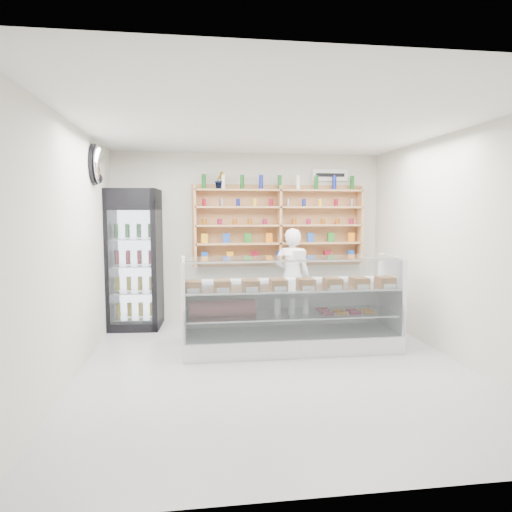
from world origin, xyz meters
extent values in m
plane|color=#A0A0A4|center=(0.00, 0.00, 0.00)|extent=(5.00, 5.00, 0.00)
plane|color=white|center=(0.00, 0.00, 2.80)|extent=(5.00, 5.00, 0.00)
plane|color=beige|center=(0.00, 2.50, 1.40)|extent=(4.50, 0.00, 4.50)
plane|color=beige|center=(0.00, -2.50, 1.40)|extent=(4.50, 0.00, 4.50)
plane|color=beige|center=(-2.25, 0.00, 1.40)|extent=(0.00, 5.00, 5.00)
plane|color=beige|center=(2.25, 0.00, 1.40)|extent=(0.00, 5.00, 5.00)
cube|color=white|center=(0.33, 0.63, 0.12)|extent=(2.84, 0.80, 0.24)
cube|color=white|center=(0.33, 1.00, 0.53)|extent=(2.84, 0.05, 0.60)
cube|color=silver|center=(0.33, 0.63, 0.48)|extent=(2.72, 0.71, 0.02)
cube|color=silver|center=(0.33, 0.63, 0.83)|extent=(2.78, 0.74, 0.02)
cube|color=silver|center=(0.33, 0.24, 0.73)|extent=(2.78, 0.12, 0.99)
cube|color=silver|center=(0.33, 0.58, 1.23)|extent=(2.78, 0.56, 0.01)
imported|color=white|center=(0.62, 1.90, 0.78)|extent=(0.67, 0.56, 1.57)
cube|color=black|center=(-1.85, 2.14, 1.09)|extent=(0.83, 0.81, 2.17)
cube|color=#290435|center=(-1.82, 1.78, 2.01)|extent=(0.77, 0.08, 0.30)
cube|color=silver|center=(-1.82, 1.77, 0.99)|extent=(0.66, 0.06, 1.72)
cube|color=tan|center=(-0.90, 2.34, 1.59)|extent=(0.04, 0.28, 1.33)
cube|color=tan|center=(0.50, 2.34, 1.59)|extent=(0.04, 0.28, 1.33)
cube|color=tan|center=(1.90, 2.34, 1.59)|extent=(0.04, 0.28, 1.33)
cube|color=tan|center=(0.50, 2.34, 1.00)|extent=(2.80, 0.28, 0.03)
cube|color=tan|center=(0.50, 2.34, 1.30)|extent=(2.80, 0.28, 0.03)
cube|color=tan|center=(0.50, 2.34, 1.60)|extent=(2.80, 0.28, 0.03)
cube|color=tan|center=(0.50, 2.34, 1.90)|extent=(2.80, 0.28, 0.03)
cube|color=tan|center=(0.50, 2.34, 2.18)|extent=(2.80, 0.28, 0.03)
imported|color=#1E6626|center=(-0.50, 2.34, 2.34)|extent=(0.19, 0.17, 0.28)
ellipsoid|color=silver|center=(-2.17, 1.20, 2.45)|extent=(0.15, 0.50, 0.50)
cube|color=white|center=(1.40, 2.47, 2.45)|extent=(0.62, 0.03, 0.20)
camera|label=1|loc=(-0.94, -5.17, 1.82)|focal=32.00mm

